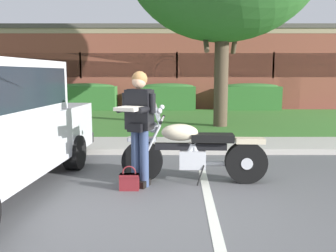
% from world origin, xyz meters
% --- Properties ---
extents(ground_plane, '(140.00, 140.00, 0.00)m').
position_xyz_m(ground_plane, '(0.00, 0.00, 0.00)').
color(ground_plane, '#565659').
extents(curb_strip, '(60.00, 0.20, 0.12)m').
position_xyz_m(curb_strip, '(0.00, 3.19, 0.06)').
color(curb_strip, '#B7B2A8').
rests_on(curb_strip, ground).
extents(concrete_walk, '(60.00, 1.50, 0.08)m').
position_xyz_m(concrete_walk, '(0.00, 4.04, 0.04)').
color(concrete_walk, '#B7B2A8').
rests_on(concrete_walk, ground).
extents(grass_lawn, '(60.00, 7.37, 0.06)m').
position_xyz_m(grass_lawn, '(0.00, 8.48, 0.03)').
color(grass_lawn, '#3D752D').
rests_on(grass_lawn, ground).
extents(stall_stripe_1, '(0.26, 4.40, 0.01)m').
position_xyz_m(stall_stripe_1, '(0.39, 0.20, 0.00)').
color(stall_stripe_1, silver).
rests_on(stall_stripe_1, ground).
extents(motorcycle, '(2.24, 0.82, 1.26)m').
position_xyz_m(motorcycle, '(0.33, 1.21, 0.49)').
color(motorcycle, black).
rests_on(motorcycle, ground).
extents(rider_person, '(0.57, 0.66, 1.70)m').
position_xyz_m(rider_person, '(-0.58, 0.99, 1.01)').
color(rider_person, black).
rests_on(rider_person, ground).
extents(handbag, '(0.28, 0.13, 0.36)m').
position_xyz_m(handbag, '(-0.71, 0.80, 0.14)').
color(handbag, maroon).
rests_on(handbag, ground).
extents(hedge_left, '(2.93, 0.90, 1.24)m').
position_xyz_m(hedge_left, '(-7.55, 12.12, 0.65)').
color(hedge_left, '#336B2D').
rests_on(hedge_left, ground).
extents(hedge_center_left, '(2.71, 0.90, 1.24)m').
position_xyz_m(hedge_center_left, '(-3.85, 12.12, 0.65)').
color(hedge_center_left, '#336B2D').
rests_on(hedge_center_left, ground).
extents(hedge_center_right, '(2.42, 0.90, 1.24)m').
position_xyz_m(hedge_center_right, '(-0.14, 12.12, 0.65)').
color(hedge_center_right, '#336B2D').
rests_on(hedge_center_right, ground).
extents(hedge_right, '(2.62, 0.90, 1.24)m').
position_xyz_m(hedge_right, '(3.56, 12.12, 0.65)').
color(hedge_right, '#336B2D').
rests_on(hedge_right, ground).
extents(brick_building, '(26.55, 11.78, 3.93)m').
position_xyz_m(brick_building, '(0.26, 18.58, 1.97)').
color(brick_building, brown).
rests_on(brick_building, ground).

